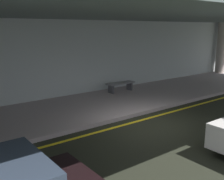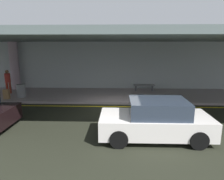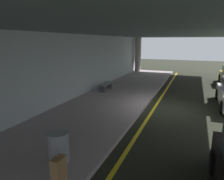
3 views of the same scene
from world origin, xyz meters
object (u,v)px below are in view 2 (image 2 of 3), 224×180
at_px(suitcase_upright_primary, 6,94).
at_px(trash_bin_steel, 21,91).
at_px(traveler_with_luggage, 8,80).
at_px(bench_metal, 144,86).
at_px(car_white, 155,120).
at_px(support_column_far_left, 15,66).

bearing_deg(suitcase_upright_primary, trash_bin_steel, 45.76).
distance_m(traveler_with_luggage, bench_metal, 9.85).
height_order(car_white, suitcase_upright_primary, car_white).
distance_m(traveler_with_luggage, suitcase_upright_primary, 1.84).
xyz_separation_m(suitcase_upright_primary, trash_bin_steel, (0.72, 0.52, 0.11)).
height_order(car_white, trash_bin_steel, car_white).
bearing_deg(traveler_with_luggage, car_white, -57.03).
bearing_deg(bench_metal, support_column_far_left, 177.39).
bearing_deg(suitcase_upright_primary, traveler_with_luggage, 124.37).
bearing_deg(bench_metal, trash_bin_steel, -165.11).
height_order(car_white, bench_metal, car_white).
xyz_separation_m(support_column_far_left, bench_metal, (10.02, -0.46, -1.47)).
height_order(traveler_with_luggage, bench_metal, traveler_with_luggage).
xyz_separation_m(car_white, trash_bin_steel, (-7.82, 5.52, -0.14)).
height_order(support_column_far_left, traveler_with_luggage, support_column_far_left).
height_order(bench_metal, trash_bin_steel, trash_bin_steel).
relative_size(traveler_with_luggage, suitcase_upright_primary, 1.87).
bearing_deg(support_column_far_left, suitcase_upright_primary, -73.15).
bearing_deg(trash_bin_steel, suitcase_upright_primary, -144.31).
height_order(suitcase_upright_primary, bench_metal, suitcase_upright_primary).
relative_size(support_column_far_left, suitcase_upright_primary, 4.06).
distance_m(car_white, traveler_with_luggage, 11.35).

